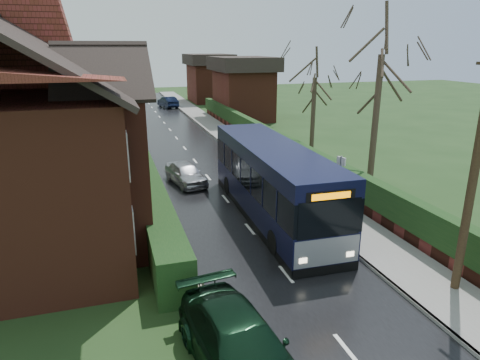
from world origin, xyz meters
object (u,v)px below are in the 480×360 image
object	(u,v)px
bus	(273,183)
bus_stop_sign	(340,179)
car_green	(240,348)
brick_house	(24,129)
car_silver	(186,173)
telegraph_pole	(474,177)

from	to	relation	value
bus	bus_stop_sign	distance (m)	2.98
bus	car_green	xyz separation A→B (m)	(-4.32, -9.06, -0.95)
brick_house	bus_stop_sign	size ratio (longest dim) A/B	4.75
car_silver	bus_stop_sign	distance (m)	9.42
car_green	telegraph_pole	bearing A→B (deg)	3.45
bus	car_silver	world-z (taller)	bus
bus_stop_sign	telegraph_pole	world-z (taller)	telegraph_pole
brick_house	car_green	world-z (taller)	brick_house
bus	brick_house	bearing A→B (deg)	171.83
brick_house	telegraph_pole	world-z (taller)	brick_house
telegraph_pole	bus	bearing A→B (deg)	107.93
bus_stop_sign	bus	bearing A→B (deg)	132.75
brick_house	car_silver	world-z (taller)	brick_house
bus_stop_sign	telegraph_pole	xyz separation A→B (m)	(0.80, -6.17, 1.86)
car_silver	bus_stop_sign	xyz separation A→B (m)	(5.50, -7.52, 1.39)
brick_house	bus_stop_sign	distance (m)	13.33
brick_house	car_silver	size ratio (longest dim) A/B	3.90
brick_house	bus	distance (m)	10.65
bus	car_green	bearing A→B (deg)	-114.09
car_silver	brick_house	bearing A→B (deg)	-160.27
brick_house	car_green	xyz separation A→B (m)	(5.83, -10.78, -3.65)
bus	bus_stop_sign	xyz separation A→B (m)	(2.58, -1.45, 0.35)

